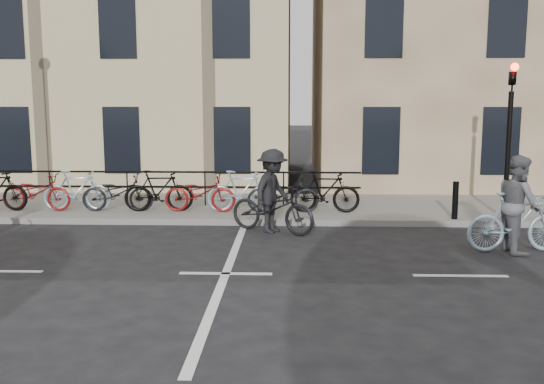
{
  "coord_description": "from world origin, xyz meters",
  "views": [
    {
      "loc": [
        1.15,
        -10.04,
        2.97
      ],
      "look_at": [
        0.72,
        2.14,
        1.1
      ],
      "focal_mm": 40.0,
      "sensor_mm": 36.0,
      "label": 1
    }
  ],
  "objects": [
    {
      "name": "ground",
      "position": [
        0.0,
        0.0,
        0.0
      ],
      "size": [
        120.0,
        120.0,
        0.0
      ],
      "primitive_type": "plane",
      "color": "black",
      "rests_on": "ground"
    },
    {
      "name": "sidewalk",
      "position": [
        -4.0,
        6.0,
        0.07
      ],
      "size": [
        46.0,
        4.0,
        0.15
      ],
      "primitive_type": "cube",
      "color": "slate",
      "rests_on": "ground"
    },
    {
      "name": "cyclist_dark",
      "position": [
        0.69,
        3.32,
        0.74
      ],
      "size": [
        2.2,
        1.68,
        1.88
      ],
      "rotation": [
        0.0,
        0.0,
        1.06
      ],
      "color": "black",
      "rests_on": "ground"
    },
    {
      "name": "building_east",
      "position": [
        9.0,
        13.0,
        6.15
      ],
      "size": [
        14.0,
        10.0,
        12.0
      ],
      "primitive_type": "cube",
      "color": "#927A58",
      "rests_on": "sidewalk"
    },
    {
      "name": "traffic_light",
      "position": [
        6.2,
        4.34,
        2.45
      ],
      "size": [
        0.18,
        0.3,
        3.9
      ],
      "color": "black",
      "rests_on": "sidewalk"
    },
    {
      "name": "bollard_east",
      "position": [
        5.0,
        4.25,
        0.6
      ],
      "size": [
        0.14,
        0.14,
        0.9
      ],
      "primitive_type": "cylinder",
      "color": "black",
      "rests_on": "sidewalk"
    },
    {
      "name": "cyclist_grey",
      "position": [
        5.52,
        1.7,
        0.77
      ],
      "size": [
        2.02,
        0.99,
        1.91
      ],
      "rotation": [
        0.0,
        0.0,
        1.66
      ],
      "color": "#94B1C2",
      "rests_on": "ground"
    },
    {
      "name": "building_west",
      "position": [
        -9.0,
        13.0,
        5.15
      ],
      "size": [
        20.0,
        10.0,
        10.0
      ],
      "primitive_type": "cube",
      "color": "tan",
      "rests_on": "sidewalk"
    },
    {
      "name": "parked_bikes",
      "position": [
        -2.82,
        5.04,
        0.65
      ],
      "size": [
        11.45,
        1.23,
        1.05
      ],
      "color": "black",
      "rests_on": "sidewalk"
    }
  ]
}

